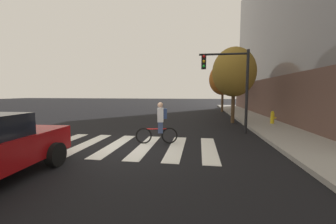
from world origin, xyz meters
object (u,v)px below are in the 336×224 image
Objects in this scene: traffic_light_near at (230,77)px; fire_hydrant at (272,117)px; cyclist at (160,123)px; street_tree_near at (234,72)px; street_tree_mid at (223,79)px.

traffic_light_near is 5.38× the size of fire_hydrant.
traffic_light_near is at bearing 41.36° from cyclist.
street_tree_mid is at bearing 88.66° from street_tree_near.
street_tree_mid reaches higher than fire_hydrant.
cyclist is 15.33m from street_tree_mid.
fire_hydrant is (3.00, 2.70, -2.33)m from traffic_light_near.
cyclist is 8.19m from fire_hydrant.
traffic_light_near is 11.87m from street_tree_mid.
fire_hydrant is 0.15× the size of street_tree_near.
street_tree_near is at bearing -91.34° from street_tree_mid.
fire_hydrant is 9.79m from street_tree_mid.
fire_hydrant is at bearing 41.65° from cyclist.
street_tree_near is (0.75, 3.61, 0.57)m from traffic_light_near.
cyclist is 7.87m from street_tree_near.
street_tree_near reaches higher than traffic_light_near.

